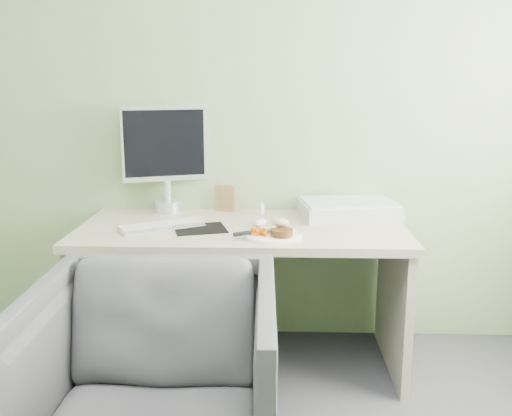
{
  "coord_description": "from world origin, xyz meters",
  "views": [
    {
      "loc": [
        0.16,
        -1.09,
        1.43
      ],
      "look_at": [
        0.07,
        1.5,
        0.85
      ],
      "focal_mm": 40.0,
      "sensor_mm": 36.0,
      "label": 1
    }
  ],
  "objects_px": {
    "plate": "(274,236)",
    "scanner": "(349,210)",
    "desk": "(242,261)",
    "monitor": "(167,152)",
    "desk_chair": "(153,390)"
  },
  "relations": [
    {
      "from": "desk",
      "to": "scanner",
      "type": "bearing_deg",
      "value": 20.95
    },
    {
      "from": "plate",
      "to": "desk_chair",
      "type": "xyz_separation_m",
      "value": [
        -0.41,
        -0.75,
        -0.35
      ]
    },
    {
      "from": "desk",
      "to": "plate",
      "type": "height_order",
      "value": "plate"
    },
    {
      "from": "desk",
      "to": "desk_chair",
      "type": "bearing_deg",
      "value": -104.77
    },
    {
      "from": "desk",
      "to": "scanner",
      "type": "xyz_separation_m",
      "value": [
        0.55,
        0.21,
        0.22
      ]
    },
    {
      "from": "desk",
      "to": "plate",
      "type": "xyz_separation_m",
      "value": [
        0.16,
        -0.2,
        0.19
      ]
    },
    {
      "from": "desk",
      "to": "monitor",
      "type": "relative_size",
      "value": 2.78
    },
    {
      "from": "desk_chair",
      "to": "desk",
      "type": "bearing_deg",
      "value": 74.08
    },
    {
      "from": "plate",
      "to": "scanner",
      "type": "distance_m",
      "value": 0.57
    },
    {
      "from": "scanner",
      "to": "desk_chair",
      "type": "distance_m",
      "value": 1.46
    },
    {
      "from": "scanner",
      "to": "plate",
      "type": "bearing_deg",
      "value": -142.47
    },
    {
      "from": "desk",
      "to": "monitor",
      "type": "xyz_separation_m",
      "value": [
        -0.42,
        0.32,
        0.51
      ]
    },
    {
      "from": "plate",
      "to": "monitor",
      "type": "distance_m",
      "value": 0.84
    },
    {
      "from": "plate",
      "to": "desk_chair",
      "type": "bearing_deg",
      "value": -118.47
    },
    {
      "from": "desk_chair",
      "to": "plate",
      "type": "bearing_deg",
      "value": 60.38
    }
  ]
}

